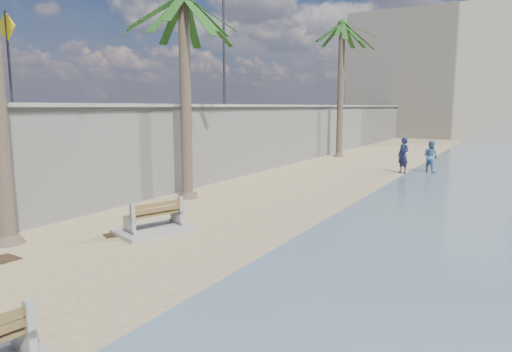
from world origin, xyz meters
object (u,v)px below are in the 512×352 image
at_px(palm_back, 342,26).
at_px(bench_far, 154,219).
at_px(palm_mid, 183,1).
at_px(person_a, 403,153).
at_px(person_b, 431,155).

bearing_deg(palm_back, bench_far, -84.04).
height_order(palm_mid, person_a, palm_mid).
distance_m(palm_mid, person_b, 15.26).
relative_size(palm_back, person_b, 5.27).
height_order(person_a, person_b, person_a).
distance_m(bench_far, person_b, 17.02).
bearing_deg(person_b, palm_mid, 87.32).
distance_m(palm_back, person_b, 11.61).
height_order(bench_far, person_a, person_a).
relative_size(bench_far, person_b, 1.27).
bearing_deg(palm_mid, person_a, 62.37).
height_order(palm_mid, person_b, palm_mid).
relative_size(palm_mid, person_a, 3.83).
distance_m(bench_far, palm_back, 23.02).
bearing_deg(bench_far, person_a, 77.18).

